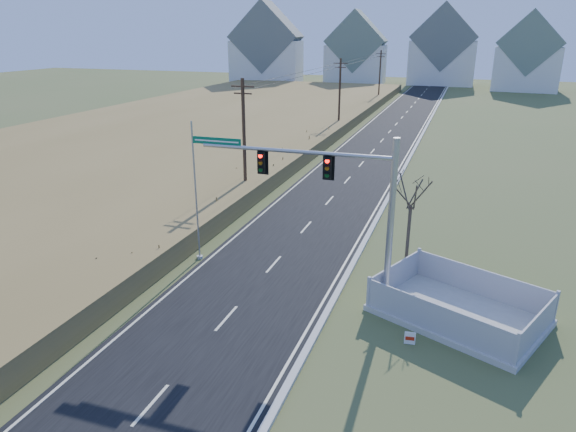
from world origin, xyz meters
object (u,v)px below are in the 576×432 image
object	(u,v)px
traffic_signal_mast	(349,204)
flagpole	(197,207)
fence_enclosure	(458,312)
open_sign	(410,338)
bare_tree	(412,190)

from	to	relation	value
traffic_signal_mast	flagpole	xyz separation A→B (m)	(-8.88, 1.76, -1.70)
fence_enclosure	open_sign	size ratio (longest dim) A/B	14.89
fence_enclosure	flagpole	size ratio (longest dim) A/B	1.07
fence_enclosure	open_sign	xyz separation A→B (m)	(-1.80, -2.87, -0.01)
traffic_signal_mast	open_sign	bearing A→B (deg)	-42.18
open_sign	bare_tree	size ratio (longest dim) A/B	0.10
traffic_signal_mast	fence_enclosure	world-z (taller)	traffic_signal_mast
open_sign	bare_tree	bearing A→B (deg)	91.73
traffic_signal_mast	fence_enclosure	xyz separation A→B (m)	(5.22, -0.12, -4.51)
open_sign	bare_tree	xyz separation A→B (m)	(-1.00, 6.56, 4.37)
open_sign	flagpole	distance (m)	13.48
flagpole	open_sign	bearing A→B (deg)	-21.09
fence_enclosure	bare_tree	size ratio (longest dim) A/B	1.43
traffic_signal_mast	bare_tree	size ratio (longest dim) A/B	1.73
traffic_signal_mast	flagpole	world-z (taller)	traffic_signal_mast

